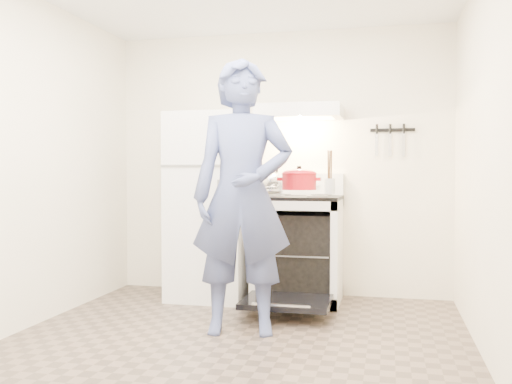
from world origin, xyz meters
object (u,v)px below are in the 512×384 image
stove_body (298,250)px  person (242,196)px  refrigerator (211,206)px  tea_kettle (271,179)px  dutch_oven (299,182)px

stove_body → person: (-0.24, -1.09, 0.53)m
refrigerator → tea_kettle: refrigerator is taller
refrigerator → dutch_oven: bearing=-39.6°
tea_kettle → person: person is taller
dutch_oven → tea_kettle: bearing=112.6°
tea_kettle → person: 1.31m
stove_body → dutch_oven: (0.13, -0.80, 0.63)m
tea_kettle → dutch_oven: bearing=-67.4°
tea_kettle → dutch_oven: size_ratio=0.90×
refrigerator → person: 1.21m
refrigerator → stove_body: (0.81, 0.02, -0.39)m
tea_kettle → person: bearing=-87.5°
refrigerator → dutch_oven: refrigerator is taller
tea_kettle → dutch_oven: tea_kettle is taller
tea_kettle → refrigerator: bearing=-154.5°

